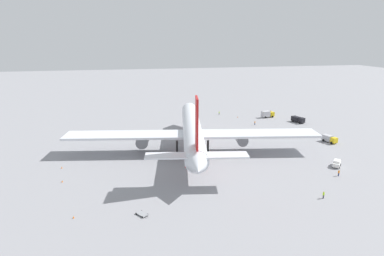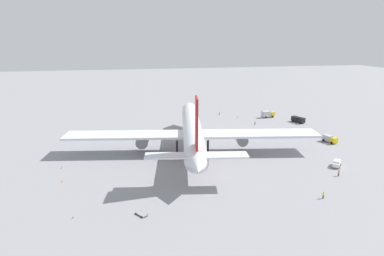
{
  "view_description": "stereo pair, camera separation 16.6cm",
  "coord_description": "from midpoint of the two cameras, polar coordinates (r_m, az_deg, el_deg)",
  "views": [
    {
      "loc": [
        -101.94,
        21.92,
        36.15
      ],
      "look_at": [
        4.13,
        -0.85,
        6.34
      ],
      "focal_mm": 30.75,
      "sensor_mm": 36.0,
      "label": 1
    },
    {
      "loc": [
        -101.98,
        21.76,
        36.15
      ],
      "look_at": [
        4.13,
        -0.85,
        6.34
      ],
      "focal_mm": 30.75,
      "sensor_mm": 36.0,
      "label": 2
    }
  ],
  "objects": [
    {
      "name": "baggage_cart_0",
      "position": [
        72.47,
        -8.67,
        -14.51
      ],
      "size": [
        3.09,
        2.68,
        0.4
      ],
      "color": "gray",
      "rests_on": "ground"
    },
    {
      "name": "ground_plane",
      "position": [
        110.36,
        0.06,
        -3.75
      ],
      "size": [
        600.0,
        600.0,
        0.0
      ],
      "primitive_type": "plane",
      "color": "gray"
    },
    {
      "name": "ground_worker_3",
      "position": [
        160.35,
        4.79,
        2.61
      ],
      "size": [
        0.57,
        0.57,
        1.75
      ],
      "color": "#3F3F47",
      "rests_on": "ground"
    },
    {
      "name": "ground_worker_1",
      "position": [
        83.76,
        21.88,
        -10.73
      ],
      "size": [
        0.5,
        0.5,
        1.73
      ],
      "color": "#3F3F47",
      "rests_on": "ground"
    },
    {
      "name": "ground_worker_4",
      "position": [
        167.04,
        13.55,
        2.72
      ],
      "size": [
        0.54,
        0.54,
        1.6
      ],
      "color": "navy",
      "rests_on": "ground"
    },
    {
      "name": "ground_worker_0",
      "position": [
        143.58,
        10.9,
        0.88
      ],
      "size": [
        0.51,
        0.51,
        1.79
      ],
      "color": "navy",
      "rests_on": "ground"
    },
    {
      "name": "traffic_cone_3",
      "position": [
        74.77,
        -19.86,
        -14.31
      ],
      "size": [
        0.36,
        0.36,
        0.55
      ],
      "primitive_type": "cone",
      "color": "orange",
      "rests_on": "ground"
    },
    {
      "name": "traffic_cone_2",
      "position": [
        92.62,
        -21.56,
        -8.57
      ],
      "size": [
        0.36,
        0.36,
        0.55
      ],
      "primitive_type": "cone",
      "color": "orange",
      "rests_on": "ground"
    },
    {
      "name": "traffic_cone_0",
      "position": [
        102.0,
        -21.61,
        -6.36
      ],
      "size": [
        0.36,
        0.36,
        0.55
      ],
      "primitive_type": "cone",
      "color": "orange",
      "rests_on": "ground"
    },
    {
      "name": "service_van",
      "position": [
        104.61,
        23.85,
        -5.63
      ],
      "size": [
        4.24,
        4.08,
        1.97
      ],
      "color": "white",
      "rests_on": "ground"
    },
    {
      "name": "service_truck_2",
      "position": [
        127.33,
        22.78,
        -1.72
      ],
      "size": [
        5.85,
        3.41,
        2.43
      ],
      "color": "yellow",
      "rests_on": "ground"
    },
    {
      "name": "ground_worker_2",
      "position": [
        97.97,
        24.14,
        -7.14
      ],
      "size": [
        0.55,
        0.55,
        1.76
      ],
      "color": "navy",
      "rests_on": "ground"
    },
    {
      "name": "service_truck_1",
      "position": [
        152.44,
        17.95,
        1.44
      ],
      "size": [
        6.69,
        3.92,
        2.53
      ],
      "color": "black",
      "rests_on": "ground"
    },
    {
      "name": "service_truck_0",
      "position": [
        158.18,
        12.99,
        2.37
      ],
      "size": [
        3.33,
        6.5,
        3.09
      ],
      "color": "yellow",
      "rests_on": "ground"
    },
    {
      "name": "traffic_cone_1",
      "position": [
        155.9,
        7.97,
        1.91
      ],
      "size": [
        0.36,
        0.36,
        0.55
      ],
      "primitive_type": "cone",
      "color": "orange",
      "rests_on": "ground"
    },
    {
      "name": "airliner",
      "position": [
        106.94,
        0.03,
        -0.52
      ],
      "size": [
        70.72,
        81.5,
        22.66
      ],
      "color": "silver",
      "rests_on": "ground"
    }
  ]
}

